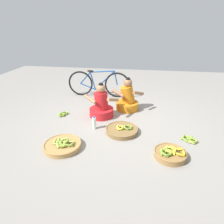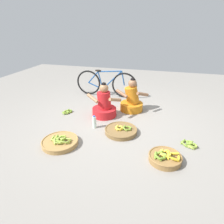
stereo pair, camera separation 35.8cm
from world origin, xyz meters
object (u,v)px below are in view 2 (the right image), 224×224
Objects in this scene: vendor_woman_front at (104,106)px; loose_bananas_front_left at (67,112)px; vendor_woman_behind at (132,100)px; banana_basket_mid_right at (60,142)px; loose_bananas_back_right at (190,144)px; bicycle_leaning at (106,83)px; banana_basket_back_left at (121,130)px; banana_basket_near_vendor at (165,157)px; water_bottle at (94,122)px.

loose_bananas_front_left is at bearing -174.17° from vendor_woman_front.
banana_basket_mid_right is at bearing -118.12° from vendor_woman_behind.
loose_bananas_back_right is (1.72, -0.72, -0.21)m from vendor_woman_front.
banana_basket_mid_right is (-0.39, -1.25, -0.19)m from vendor_woman_front.
bicycle_leaning is at bearing 136.54° from loose_bananas_back_right.
banana_basket_back_left is at bearing -90.34° from vendor_woman_behind.
banana_basket_mid_right is (-0.91, -1.70, -0.19)m from vendor_woman_behind.
banana_basket_back_left is at bearing -65.24° from bicycle_leaning.
vendor_woman_front is 1.54× the size of banana_basket_near_vendor.
banana_basket_near_vendor is at bearing -64.45° from vendor_woman_behind.
loose_bananas_front_left is at bearing -158.70° from vendor_woman_behind.
banana_basket_near_vendor is 2.46m from loose_bananas_front_left.
water_bottle is (0.31, -1.79, -0.24)m from bicycle_leaning.
bicycle_leaning is 2.98m from banana_basket_near_vendor.
banana_basket_mid_right reaches higher than banana_basket_back_left.
banana_basket_near_vendor reaches higher than banana_basket_back_left.
vendor_woman_front is 1.28m from bicycle_leaning.
vendor_woman_behind is at bearing 115.55° from banana_basket_near_vendor.
vendor_woman_behind is at bearing 61.88° from banana_basket_mid_right.
banana_basket_near_vendor is at bearing 0.94° from banana_basket_mid_right.
banana_basket_mid_right is at bearing -144.71° from banana_basket_back_left.
water_bottle is at bearing 174.65° from banana_basket_back_left.
bicycle_leaning is 2.85m from loose_bananas_back_right.
banana_basket_mid_right is 2.36× the size of water_bottle.
water_bottle is (-0.55, -1.01, -0.12)m from vendor_woman_behind.
loose_bananas_back_right is at bearing -4.96° from banana_basket_back_left.
vendor_woman_behind is at bearing 135.73° from loose_bananas_back_right.
vendor_woman_behind is 0.45× the size of bicycle_leaning.
vendor_woman_front is at bearing -139.29° from vendor_woman_behind.
bicycle_leaning is (-0.86, 0.78, 0.11)m from vendor_woman_behind.
vendor_woman_front is 0.82m from banana_basket_back_left.
water_bottle is (-1.75, 0.16, 0.09)m from loose_bananas_back_right.
banana_basket_mid_right is at bearing -117.57° from water_bottle.
banana_basket_mid_right is 2.27× the size of loose_bananas_front_left.
vendor_woman_front is 1.33m from banana_basket_mid_right.
banana_basket_mid_right is 2.18m from loose_bananas_back_right.
water_bottle reaches higher than banana_basket_back_left.
vendor_woman_behind reaches higher than banana_basket_near_vendor.
vendor_woman_front is 0.88m from loose_bananas_front_left.
banana_basket_back_left is 2.08× the size of loose_bananas_back_right.
loose_bananas_front_left is 0.93× the size of loose_bananas_back_right.
banana_basket_near_vendor is at bearing -128.05° from loose_bananas_back_right.
vendor_woman_behind is 1.87m from banana_basket_near_vendor.
vendor_woman_front is 1.88m from loose_bananas_back_right.
banana_basket_mid_right is at bearing -165.75° from loose_bananas_back_right.
vendor_woman_front is at bearing 72.81° from banana_basket_mid_right.
banana_basket_near_vendor is 1.83× the size of loose_bananas_front_left.
loose_bananas_front_left is at bearing 150.08° from water_bottle.
vendor_woman_behind reaches higher than loose_bananas_front_left.
bicycle_leaning reaches higher than banana_basket_near_vendor.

